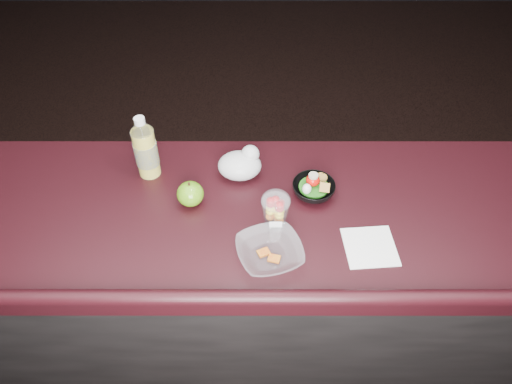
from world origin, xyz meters
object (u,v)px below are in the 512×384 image
(snack_bowl, at_px, (313,188))
(lemonade_bottle, at_px, (146,151))
(fruit_cup, at_px, (275,209))
(takeout_bowl, at_px, (270,252))
(green_apple, at_px, (190,194))

(snack_bowl, bearing_deg, lemonade_bottle, 169.73)
(fruit_cup, xyz_separation_m, takeout_bowl, (-0.02, -0.14, -0.04))
(fruit_cup, relative_size, snack_bowl, 0.69)
(fruit_cup, distance_m, takeout_bowl, 0.15)
(fruit_cup, bearing_deg, takeout_bowl, -98.38)
(fruit_cup, distance_m, green_apple, 0.30)
(lemonade_bottle, xyz_separation_m, fruit_cup, (0.45, -0.24, -0.04))
(lemonade_bottle, height_order, takeout_bowl, lemonade_bottle)
(green_apple, relative_size, takeout_bowl, 0.38)
(green_apple, bearing_deg, takeout_bowl, -41.19)
(green_apple, bearing_deg, lemonade_bottle, 137.87)
(takeout_bowl, bearing_deg, snack_bowl, 60.24)
(lemonade_bottle, bearing_deg, fruit_cup, -28.11)
(fruit_cup, bearing_deg, green_apple, 162.12)
(takeout_bowl, bearing_deg, fruit_cup, 81.62)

